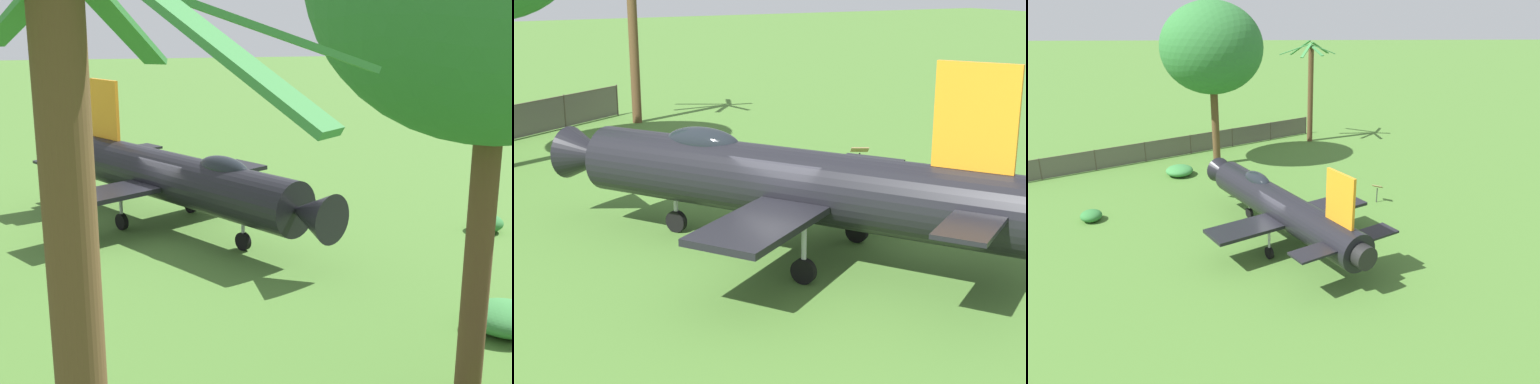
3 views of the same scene
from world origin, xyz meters
The scene contains 8 objects.
ground_plane centered at (0.00, 0.00, 0.00)m, with size 200.00×200.00×0.00m, color #47722D.
display_jet centered at (-0.21, 0.33, 1.87)m, with size 9.68×12.55×5.05m.
shade_tree centered at (-4.62, 12.67, 8.28)m, with size 7.06×6.32×11.44m.
palm_tree centered at (2.58, 18.62, 4.28)m, with size 4.45×3.90×8.17m.
perimeter_fence centered at (-9.98, 13.34, 0.80)m, with size 24.86×15.29×1.51m.
shrub_near_fence centered at (-6.98, 10.21, 0.35)m, with size 1.86×1.87×0.70m.
shrub_by_tree centered at (-10.73, 2.76, 0.31)m, with size 1.19×1.24×0.63m.
info_plaque centered at (5.78, 5.13, 0.85)m, with size 0.72×0.64×1.14m.
Camera 3 is at (-0.50, -24.90, 12.60)m, focal length 37.63 mm.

